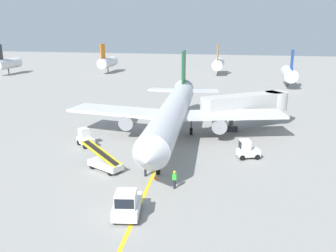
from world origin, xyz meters
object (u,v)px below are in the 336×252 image
belt_loader_forward_hold (105,163)px  jet_bridge (251,103)px  ground_crew_marshaller (145,167)px  baggage_tug_by_cargo_door (85,138)px  baggage_tug_near_wing (247,150)px  safety_cone_nose_left (155,177)px  pushback_tug (127,204)px  ground_crew_wing_walker (174,179)px  airliner (173,112)px  safety_cone_nose_right (171,130)px

belt_loader_forward_hold → jet_bridge: bearing=52.1°
ground_crew_marshaller → baggage_tug_by_cargo_door: bearing=142.1°
baggage_tug_near_wing → belt_loader_forward_hold: bearing=-156.0°
baggage_tug_by_cargo_door → baggage_tug_near_wing: bearing=-1.4°
safety_cone_nose_left → pushback_tug: bearing=-94.1°
baggage_tug_near_wing → ground_crew_marshaller: size_ratio=1.58×
ground_crew_marshaller → ground_crew_wing_walker: 3.85m
ground_crew_marshaller → ground_crew_wing_walker: size_ratio=1.00×
airliner → safety_cone_nose_left: size_ratio=80.30×
jet_bridge → safety_cone_nose_left: 21.87m
pushback_tug → safety_cone_nose_right: pushback_tug is taller
airliner → baggage_tug_by_cargo_door: (-9.75, -5.36, -2.49)m
airliner → jet_bridge: 11.69m
belt_loader_forward_hold → safety_cone_nose_left: 5.65m
jet_bridge → ground_crew_marshaller: (-10.01, -19.22, -2.63)m
airliner → ground_crew_marshaller: 12.97m
jet_bridge → baggage_tug_near_wing: bearing=-92.2°
safety_cone_nose_right → airliner: bearing=-72.4°
baggage_tug_by_cargo_door → ground_crew_wing_walker: size_ratio=1.57×
jet_bridge → ground_crew_marshaller: jet_bridge is taller
baggage_tug_near_wing → belt_loader_forward_hold: belt_loader_forward_hold is taller
airliner → safety_cone_nose_right: airliner is taller
airliner → ground_crew_marshaller: bearing=-91.3°
belt_loader_forward_hold → safety_cone_nose_left: bearing=-12.3°
belt_loader_forward_hold → safety_cone_nose_right: bearing=75.3°
ground_crew_wing_walker → baggage_tug_near_wing: bearing=55.0°
safety_cone_nose_left → safety_cone_nose_right: bearing=96.0°
airliner → pushback_tug: bearing=-89.1°
pushback_tug → safety_cone_nose_left: 7.09m
belt_loader_forward_hold → ground_crew_marshaller: size_ratio=2.95×
baggage_tug_near_wing → ground_crew_marshaller: 11.77m
airliner → belt_loader_forward_hold: 13.16m
jet_bridge → baggage_tug_near_wing: 12.59m
airliner → ground_crew_wing_walker: airliner is taller
ground_crew_marshaller → safety_cone_nose_left: 1.40m
airliner → baggage_tug_by_cargo_door: 11.40m
baggage_tug_by_cargo_door → safety_cone_nose_right: baggage_tug_by_cargo_door is taller
baggage_tug_near_wing → baggage_tug_by_cargo_door: size_ratio=1.01×
jet_bridge → baggage_tug_near_wing: size_ratio=4.39×
baggage_tug_near_wing → belt_loader_forward_hold: 15.24m
ground_crew_wing_walker → safety_cone_nose_right: ground_crew_wing_walker is taller
baggage_tug_near_wing → safety_cone_nose_right: (-10.08, 8.43, -0.71)m
safety_cone_nose_left → jet_bridge: bearing=65.7°
belt_loader_forward_hold → ground_crew_wing_walker: (7.62, -2.79, 0.13)m
baggage_tug_near_wing → safety_cone_nose_left: baggage_tug_near_wing is taller
safety_cone_nose_left → safety_cone_nose_right: (-1.66, 15.83, 0.00)m
baggage_tug_near_wing → baggage_tug_by_cargo_door: 19.00m
baggage_tug_by_cargo_door → safety_cone_nose_right: bearing=41.8°
jet_bridge → belt_loader_forward_hold: size_ratio=2.36×
belt_loader_forward_hold → ground_crew_wing_walker: bearing=-20.2°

